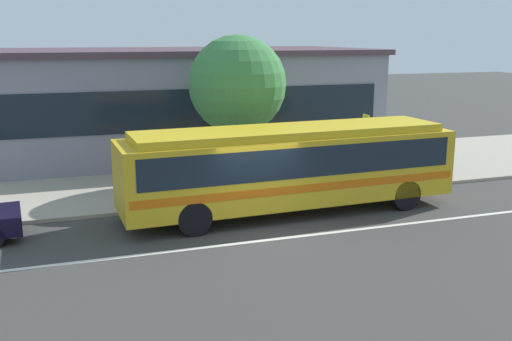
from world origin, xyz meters
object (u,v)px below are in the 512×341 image
object	(u,v)px
transit_bus	(290,163)
pedestrian_walking_along_curb	(167,166)
street_tree_near_stop	(237,85)
pedestrian_waiting_near_sign	(272,159)
bus_stop_sign	(365,141)

from	to	relation	value
transit_bus	pedestrian_walking_along_curb	bearing A→B (deg)	138.96
pedestrian_walking_along_curb	street_tree_near_stop	world-z (taller)	street_tree_near_stop
pedestrian_waiting_near_sign	transit_bus	bearing A→B (deg)	-99.19
bus_stop_sign	transit_bus	bearing A→B (deg)	-154.04
transit_bus	bus_stop_sign	world-z (taller)	bus_stop_sign
pedestrian_walking_along_curb	bus_stop_sign	bearing A→B (deg)	-9.53
bus_stop_sign	street_tree_near_stop	xyz separation A→B (m)	(-4.14, 2.23, 1.96)
pedestrian_waiting_near_sign	pedestrian_walking_along_curb	xyz separation A→B (m)	(-3.85, 0.07, -0.00)
pedestrian_walking_along_curb	bus_stop_sign	xyz separation A→B (m)	(7.01, -1.18, 0.68)
pedestrian_waiting_near_sign	pedestrian_walking_along_curb	world-z (taller)	pedestrian_waiting_near_sign
transit_bus	street_tree_near_stop	distance (m)	4.57
pedestrian_waiting_near_sign	bus_stop_sign	xyz separation A→B (m)	(3.17, -1.10, 0.67)
bus_stop_sign	street_tree_near_stop	size ratio (longest dim) A/B	0.48
pedestrian_waiting_near_sign	pedestrian_walking_along_curb	bearing A→B (deg)	178.91
transit_bus	bus_stop_sign	distance (m)	4.04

